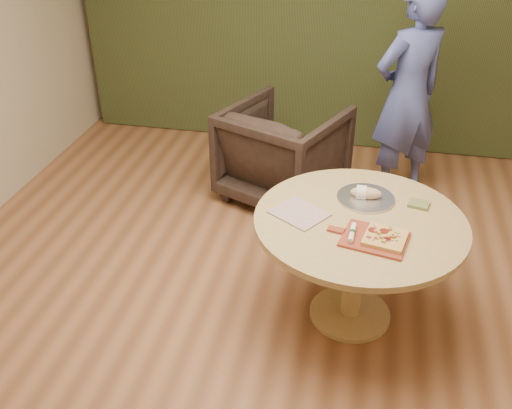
{
  "coord_description": "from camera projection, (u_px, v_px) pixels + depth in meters",
  "views": [
    {
      "loc": [
        0.49,
        -2.6,
        2.57
      ],
      "look_at": [
        -0.11,
        0.25,
        0.78
      ],
      "focal_mm": 40.0,
      "sensor_mm": 36.0,
      "label": 1
    }
  ],
  "objects": [
    {
      "name": "pedestal_table",
      "position": [
        358.0,
        239.0,
        3.41
      ],
      "size": [
        1.25,
        1.25,
        0.75
      ],
      "rotation": [
        0.0,
        0.0,
        -0.04
      ],
      "color": "tan",
      "rests_on": "ground"
    },
    {
      "name": "newspaper",
      "position": [
        299.0,
        213.0,
        3.38
      ],
      "size": [
        0.39,
        0.37,
        0.01
      ],
      "primitive_type": "cube",
      "rotation": [
        0.0,
        0.0,
        -0.58
      ],
      "color": "silver",
      "rests_on": "pedestal_table"
    },
    {
      "name": "bread_roll",
      "position": [
        365.0,
        193.0,
        3.51
      ],
      "size": [
        0.19,
        0.09,
        0.09
      ],
      "color": "#D9B884",
      "rests_on": "serving_tray"
    },
    {
      "name": "cutlery_roll",
      "position": [
        352.0,
        232.0,
        3.16
      ],
      "size": [
        0.04,
        0.2,
        0.03
      ],
      "rotation": [
        0.0,
        0.0,
        -0.06
      ],
      "color": "white",
      "rests_on": "pizza_paddle"
    },
    {
      "name": "pizza_paddle",
      "position": [
        373.0,
        239.0,
        3.15
      ],
      "size": [
        0.47,
        0.35,
        0.01
      ],
      "rotation": [
        0.0,
        0.0,
        -0.21
      ],
      "color": "#9A3C27",
      "rests_on": "pedestal_table"
    },
    {
      "name": "serving_tray",
      "position": [
        366.0,
        198.0,
        3.53
      ],
      "size": [
        0.36,
        0.36,
        0.02
      ],
      "color": "silver",
      "rests_on": "pedestal_table"
    },
    {
      "name": "curtain",
      "position": [
        326.0,
        2.0,
        5.29
      ],
      "size": [
        4.8,
        0.14,
        2.78
      ],
      "primitive_type": "cube",
      "color": "#2C3518",
      "rests_on": "ground"
    },
    {
      "name": "green_packet",
      "position": [
        419.0,
        204.0,
        3.46
      ],
      "size": [
        0.14,
        0.12,
        0.02
      ],
      "primitive_type": "cube",
      "rotation": [
        0.0,
        0.0,
        -0.23
      ],
      "color": "#53622C",
      "rests_on": "pedestal_table"
    },
    {
      "name": "flatbread_pizza",
      "position": [
        385.0,
        238.0,
        3.13
      ],
      "size": [
        0.26,
        0.26,
        0.04
      ],
      "rotation": [
        0.0,
        0.0,
        -0.21
      ],
      "color": "#E8BA5A",
      "rests_on": "pizza_paddle"
    },
    {
      "name": "armchair",
      "position": [
        284.0,
        149.0,
        4.81
      ],
      "size": [
        1.14,
        1.11,
        0.91
      ],
      "primitive_type": "imported",
      "rotation": [
        0.0,
        0.0,
        2.74
      ],
      "color": "black",
      "rests_on": "ground"
    },
    {
      "name": "room_shell",
      "position": [
        267.0,
        127.0,
        2.87
      ],
      "size": [
        5.04,
        6.04,
        2.84
      ],
      "color": "#9C643E",
      "rests_on": "ground"
    },
    {
      "name": "person_standing",
      "position": [
        408.0,
        95.0,
        4.62
      ],
      "size": [
        0.79,
        0.75,
        1.81
      ],
      "primitive_type": "imported",
      "rotation": [
        0.0,
        0.0,
        3.79
      ],
      "color": "#47559B",
      "rests_on": "ground"
    }
  ]
}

